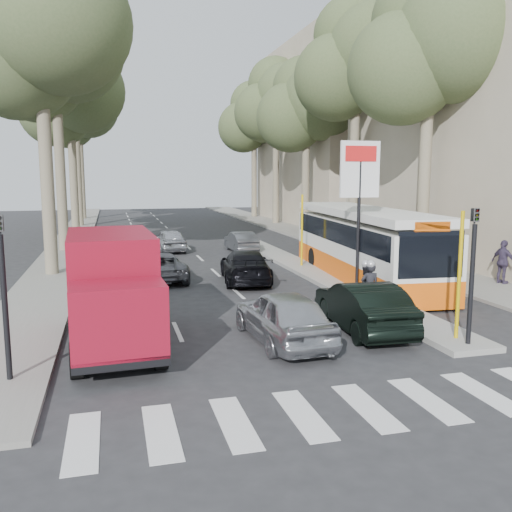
{
  "coord_description": "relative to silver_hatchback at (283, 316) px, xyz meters",
  "views": [
    {
      "loc": [
        -5.39,
        -12.93,
        4.39
      ],
      "look_at": [
        -0.56,
        5.12,
        1.6
      ],
      "focal_mm": 38.0,
      "sensor_mm": 36.0,
      "label": 1
    }
  ],
  "objects": [
    {
      "name": "city_bus",
      "position": [
        5.9,
        7.36,
        0.89
      ],
      "size": [
        3.47,
        11.72,
        3.04
      ],
      "rotation": [
        0.0,
        0.0,
        -0.08
      ],
      "color": "#F25E0D",
      "rests_on": "ground"
    },
    {
      "name": "traffic_island",
      "position": [
        4.35,
        10.68,
        -0.63
      ],
      "size": [
        1.5,
        26.0,
        0.16
      ],
      "primitive_type": "cube",
      "color": "gray",
      "rests_on": "ground"
    },
    {
      "name": "queue_car_e",
      "position": [
        -3.89,
        15.12,
        0.01
      ],
      "size": [
        2.09,
        5.01,
        1.45
      ],
      "primitive_type": "imported",
      "rotation": [
        0.0,
        0.0,
        3.15
      ],
      "color": "black",
      "rests_on": "ground"
    },
    {
      "name": "tree_l_c",
      "position": [
        -6.67,
        27.79,
        9.33
      ],
      "size": [
        7.4,
        7.2,
        13.71
      ],
      "color": "#6B604C",
      "rests_on": "ground"
    },
    {
      "name": "tree_r_d",
      "position": [
        10.23,
        33.79,
        10.36
      ],
      "size": [
        7.4,
        7.2,
        14.88
      ],
      "color": "#6B604C",
      "rests_on": "ground"
    },
    {
      "name": "tree_l_e",
      "position": [
        -6.87,
        43.79,
        10.02
      ],
      "size": [
        7.4,
        7.2,
        14.49
      ],
      "color": "#6B604C",
      "rests_on": "ground"
    },
    {
      "name": "tree_r_e",
      "position": [
        10.33,
        41.79,
        9.67
      ],
      "size": [
        7.4,
        7.2,
        14.1
      ],
      "color": "#6B604C",
      "rests_on": "ground"
    },
    {
      "name": "traffic_light_island",
      "position": [
        4.35,
        -1.82,
        1.77
      ],
      "size": [
        0.16,
        0.41,
        3.6
      ],
      "color": "black",
      "rests_on": "ground"
    },
    {
      "name": "motorcycle",
      "position": [
        3.51,
        2.16,
        0.09
      ],
      "size": [
        0.77,
        2.09,
        1.77
      ],
      "rotation": [
        0.0,
        0.0,
        -0.06
      ],
      "color": "black",
      "rests_on": "ground"
    },
    {
      "name": "tree_r_b",
      "position": [
        10.33,
        17.79,
        10.71
      ],
      "size": [
        7.4,
        7.2,
        15.27
      ],
      "color": "#6B604C",
      "rests_on": "ground"
    },
    {
      "name": "silver_hatchback",
      "position": [
        0.0,
        0.0,
        0.0
      ],
      "size": [
        1.93,
        4.27,
        1.42
      ],
      "primitive_type": "imported",
      "rotation": [
        0.0,
        0.0,
        3.2
      ],
      "color": "#AFB1B7",
      "rests_on": "ground"
    },
    {
      "name": "pedestrian_far",
      "position": [
        9.2,
        9.56,
        0.19
      ],
      "size": [
        1.11,
        0.77,
        1.57
      ],
      "primitive_type": "imported",
      "rotation": [
        0.0,
        0.0,
        3.49
      ],
      "color": "brown",
      "rests_on": "sidewalk_right"
    },
    {
      "name": "tree_r_a",
      "position": [
        10.23,
        9.79,
        9.67
      ],
      "size": [
        7.4,
        7.2,
        14.1
      ],
      "color": "#6B604C",
      "rests_on": "ground"
    },
    {
      "name": "billboard",
      "position": [
        4.35,
        4.67,
        2.99
      ],
      "size": [
        1.5,
        12.1,
        5.6
      ],
      "color": "yellow",
      "rests_on": "ground"
    },
    {
      "name": "tree_l_a",
      "position": [
        -6.77,
        11.79,
        9.67
      ],
      "size": [
        7.4,
        7.2,
        14.1
      ],
      "color": "#6B604C",
      "rests_on": "ground"
    },
    {
      "name": "sidewalk_right",
      "position": [
        9.7,
        24.68,
        -0.65
      ],
      "size": [
        3.2,
        70.0,
        0.12
      ],
      "primitive_type": "cube",
      "color": "gray",
      "rests_on": "ground"
    },
    {
      "name": "tree_l_b",
      "position": [
        -6.87,
        19.79,
        10.36
      ],
      "size": [
        7.4,
        7.2,
        14.88
      ],
      "color": "#6B604C",
      "rests_on": "ground"
    },
    {
      "name": "queue_car_b",
      "position": [
        0.99,
        8.19,
        -0.05
      ],
      "size": [
        2.46,
        4.8,
        1.33
      ],
      "primitive_type": "imported",
      "rotation": [
        0.0,
        0.0,
        3.01
      ],
      "color": "black",
      "rests_on": "ground"
    },
    {
      "name": "building_far",
      "position": [
        16.6,
        33.68,
        7.29
      ],
      "size": [
        11.0,
        20.0,
        16.0
      ],
      "primitive_type": "cube",
      "color": "#B7A88E",
      "rests_on": "ground"
    },
    {
      "name": "pedestrian_near",
      "position": [
        10.66,
        4.67,
        0.28
      ],
      "size": [
        0.72,
        1.11,
        1.74
      ],
      "primitive_type": "imported",
      "rotation": [
        0.0,
        0.0,
        1.81
      ],
      "color": "#423753",
      "rests_on": "sidewalk_right"
    },
    {
      "name": "median_left",
      "position": [
        -6.9,
        27.68,
        -0.65
      ],
      "size": [
        2.4,
        64.0,
        0.12
      ],
      "primitive_type": "cube",
      "color": "gray",
      "rests_on": "ground"
    },
    {
      "name": "tree_r_c",
      "position": [
        10.13,
        25.79,
        8.98
      ],
      "size": [
        7.4,
        7.2,
        13.32
      ],
      "color": "#6B604C",
      "rests_on": "ground"
    },
    {
      "name": "dark_hatchback",
      "position": [
        2.52,
        0.45,
        -0.0
      ],
      "size": [
        1.74,
        4.38,
        1.42
      ],
      "primitive_type": "imported",
      "rotation": [
        0.0,
        0.0,
        3.09
      ],
      "color": "black",
      "rests_on": "ground"
    },
    {
      "name": "queue_car_a",
      "position": [
        -2.4,
        9.52,
        -0.13
      ],
      "size": [
        2.14,
        4.3,
        1.17
      ],
      "primitive_type": "imported",
      "rotation": [
        0.0,
        0.0,
        3.19
      ],
      "color": "#45464C",
      "rests_on": "ground"
    },
    {
      "name": "traffic_light_left",
      "position": [
        -6.5,
        -1.32,
        1.77
      ],
      "size": [
        0.16,
        0.41,
        3.6
      ],
      "color": "black",
      "rests_on": "ground"
    },
    {
      "name": "queue_car_c",
      "position": [
        -1.07,
        18.27,
        -0.06
      ],
      "size": [
        1.81,
        3.92,
        1.3
      ],
      "primitive_type": "imported",
      "rotation": [
        0.0,
        0.0,
        3.22
      ],
      "color": "#AFB0B7",
      "rests_on": "ground"
    },
    {
      "name": "tree_l_d",
      "position": [
        -6.77,
        35.79,
        11.05
      ],
      "size": [
        7.4,
        7.2,
        15.66
      ],
      "color": "#6B604C",
      "rests_on": "ground"
    },
    {
      "name": "ground",
      "position": [
        1.1,
        -0.32,
        -0.71
      ],
      "size": [
        120.0,
        120.0,
        0.0
      ],
      "primitive_type": "plane",
      "color": "#28282B",
      "rests_on": "ground"
    },
    {
      "name": "red_truck",
      "position": [
        -4.33,
        0.73,
        0.83
      ],
      "size": [
        2.32,
        5.56,
        2.92
      ],
      "rotation": [
        0.0,
        0.0,
        0.05
      ],
      "color": "black",
      "rests_on": "ground"
    },
    {
      "name": "queue_car_d",
      "position": [
        2.9,
        17.0,
        -0.12
      ],
      "size": [
        1.34,
        3.61,
        1.18
      ],
      "primitive_type": "imported",
      "rotation": [
        0.0,
        0.0,
        3.17
      ],
      "color": "#505258",
      "rests_on": "ground"
    }
  ]
}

